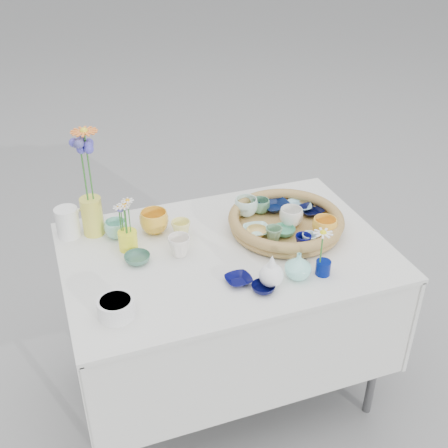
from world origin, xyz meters
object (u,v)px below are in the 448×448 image
object	(u,v)px
wicker_tray	(286,222)
tall_vase_yellow	(92,216)
display_table	(225,386)
bud_vase_seafoam	(298,266)

from	to	relation	value
wicker_tray	tall_vase_yellow	distance (m)	0.79
display_table	tall_vase_yellow	distance (m)	1.01
tall_vase_yellow	wicker_tray	bearing A→B (deg)	-18.00
display_table	wicker_tray	distance (m)	0.85
display_table	tall_vase_yellow	bearing A→B (deg)	147.90
wicker_tray	tall_vase_yellow	size ratio (longest dim) A/B	2.93
tall_vase_yellow	bud_vase_seafoam	bearing A→B (deg)	-40.13
display_table	wicker_tray	world-z (taller)	wicker_tray
wicker_tray	bud_vase_seafoam	xyz separation A→B (m)	(-0.09, -0.31, 0.01)
display_table	wicker_tray	bearing A→B (deg)	10.12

